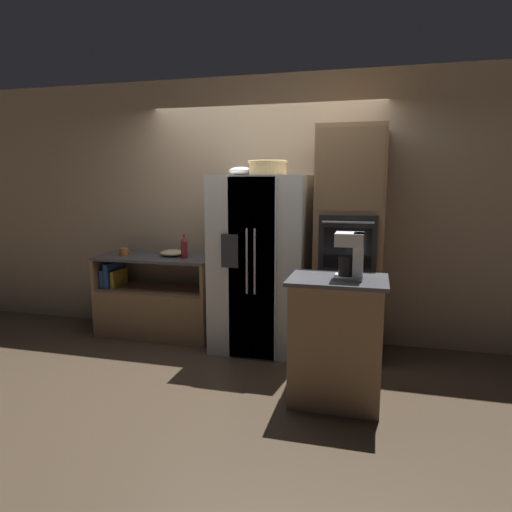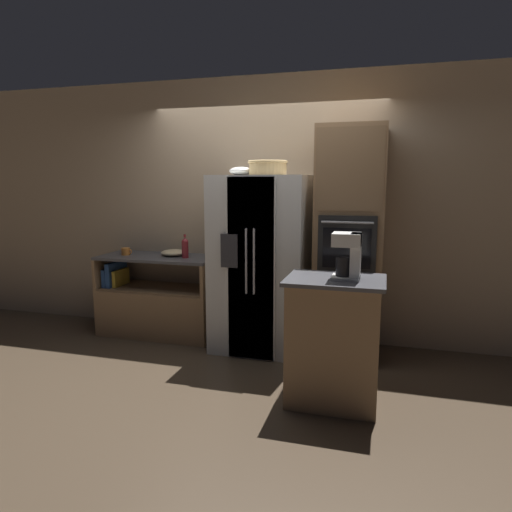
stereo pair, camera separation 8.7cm
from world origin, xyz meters
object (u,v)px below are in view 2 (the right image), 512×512
fruit_bowl (241,171)px  mixing_bowl (174,253)px  wall_oven (350,244)px  wicker_basket (268,167)px  mug (126,251)px  refrigerator (261,263)px  coffee_maker (349,254)px  bottle_tall (185,247)px

fruit_bowl → mixing_bowl: bearing=166.9°
fruit_bowl → wall_oven: bearing=4.3°
wicker_basket → mug: (-1.67, 0.13, -0.91)m
refrigerator → mixing_bowl: 1.07m
wicker_basket → fruit_bowl: wicker_basket is taller
wicker_basket → mug: wicker_basket is taller
wall_oven → wicker_basket: (-0.79, -0.12, 0.73)m
mug → coffee_maker: 2.76m
refrigerator → wicker_basket: 0.96m
refrigerator → wall_oven: bearing=3.2°
mug → bottle_tall: bearing=0.3°
fruit_bowl → mug: (-1.39, 0.09, -0.88)m
wicker_basket → fruit_bowl: (-0.28, 0.04, -0.03)m
mug → refrigerator: bearing=-2.1°
bottle_tall → coffee_maker: bearing=-30.6°
wicker_basket → mixing_bowl: (-1.13, 0.24, -0.92)m
coffee_maker → wicker_basket: bearing=132.8°
mixing_bowl → coffee_maker: 2.33m
wicker_basket → fruit_bowl: size_ratio=1.65×
mixing_bowl → refrigerator: bearing=-9.0°
mug → coffee_maker: bearing=-22.9°
refrigerator → mixing_bowl: size_ratio=6.25×
bottle_tall → mixing_bowl: (-0.18, 0.10, -0.08)m
wicker_basket → mug: bearing=175.4°
wall_oven → mug: bearing=179.8°
fruit_bowl → mixing_bowl: 1.24m
refrigerator → mug: bearing=177.9°
bottle_tall → wall_oven: bearing=-0.4°
wall_oven → coffee_maker: wall_oven is taller
fruit_bowl → bottle_tall: 1.05m
bottle_tall → mug: 0.73m
bottle_tall → mixing_bowl: bottle_tall is taller
wall_oven → coffee_maker: (0.08, -1.06, 0.07)m
mixing_bowl → bottle_tall: bearing=-29.5°
bottle_tall → coffee_maker: size_ratio=0.74×
wall_oven → refrigerator: bearing=-176.8°
wicker_basket → bottle_tall: 1.27m
fruit_bowl → coffee_maker: size_ratio=0.67×
wicker_basket → mixing_bowl: bearing=168.0°
refrigerator → coffee_maker: size_ratio=5.08×
refrigerator → mixing_bowl: refrigerator is taller
wall_oven → bottle_tall: (-1.74, 0.01, -0.11)m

